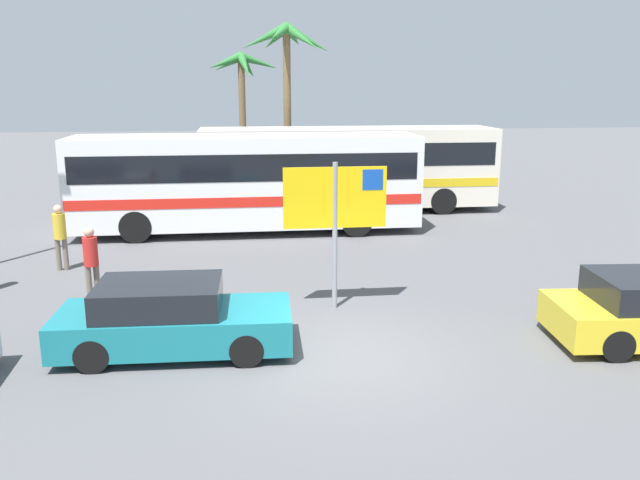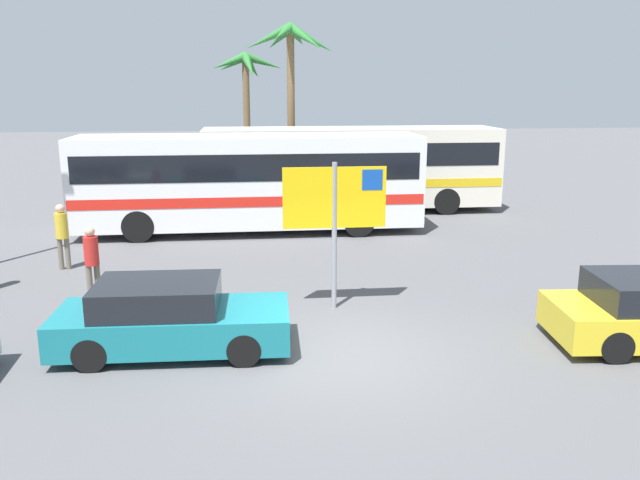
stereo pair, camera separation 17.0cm
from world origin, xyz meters
TOP-DOWN VIEW (x-y plane):
  - ground at (0.00, 0.00)m, footprint 120.00×120.00m
  - bus_front_coach at (-1.49, 10.65)m, footprint 11.17×2.65m
  - bus_rear_coach at (2.40, 13.95)m, footprint 11.17×2.65m
  - ferry_sign at (0.34, 2.73)m, footprint 2.20×0.11m
  - car_teal at (-3.01, 0.69)m, footprint 4.26×1.84m
  - pedestrian_by_bus at (-6.42, 6.55)m, footprint 0.32×0.32m
  - pedestrian_near_sign at (-5.06, 3.85)m, footprint 0.32×0.32m
  - palm_tree_seaside at (-1.54, 20.85)m, footprint 3.45×3.29m
  - palm_tree_inland at (0.35, 17.28)m, footprint 3.78×3.85m

SIDE VIEW (x-z plane):
  - ground at x=0.00m, z-range 0.00..0.00m
  - car_teal at x=-3.01m, z-range -0.03..1.30m
  - pedestrian_near_sign at x=-5.06m, z-range 0.15..1.86m
  - pedestrian_by_bus at x=-6.42m, z-range 0.16..1.91m
  - bus_front_coach at x=-1.49m, z-range 0.20..3.37m
  - bus_rear_coach at x=2.40m, z-range 0.20..3.37m
  - ferry_sign at x=0.34m, z-range 0.73..3.93m
  - palm_tree_seaside at x=-1.54m, z-range 1.86..8.12m
  - palm_tree_inland at x=0.35m, z-range 2.29..9.56m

